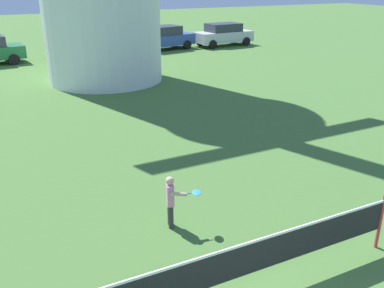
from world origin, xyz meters
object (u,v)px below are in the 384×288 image
Objects in this scene: tennis_net at (251,258)px; parked_car_blue at (162,38)px; player_far at (172,199)px; parked_car_silver at (223,34)px; parked_car_mustard at (83,43)px.

parked_car_blue reaches higher than tennis_net.
player_far is (-0.29, 2.31, -0.07)m from tennis_net.
tennis_net is at bearing -82.81° from player_far.
tennis_net is 23.87m from parked_car_blue.
player_far is at bearing 97.19° from tennis_net.
parked_car_mustard is at bearing 179.33° from parked_car_silver.
player_far is 0.23× the size of parked_car_blue.
parked_car_mustard is 0.95× the size of parked_car_blue.
parked_car_silver is at bearing -0.67° from parked_car_mustard.
tennis_net is 1.26× the size of parked_car_mustard.
parked_car_mustard reaches higher than player_far.
tennis_net reaches higher than player_far.
player_far is at bearing -98.08° from parked_car_mustard.
parked_car_blue and parked_car_silver have the same top height.
tennis_net is 2.33m from player_far.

